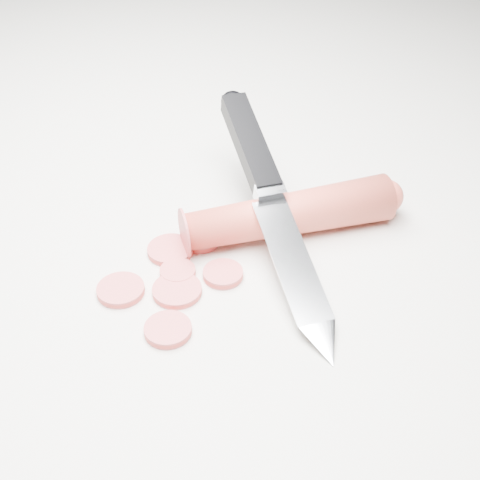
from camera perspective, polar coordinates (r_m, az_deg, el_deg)
The scene contains 10 objects.
ground at distance 0.60m, azimuth -3.83°, elevation 0.22°, with size 2.40×2.40×0.00m, color silver.
carrot at distance 0.59m, azimuth 4.18°, elevation 2.23°, with size 0.04×0.04×0.19m, color #CB3D2E.
carrot_slice_0 at distance 0.55m, azimuth -10.15°, elevation -4.22°, with size 0.04×0.04×0.01m, color #C34446.
carrot_slice_1 at distance 0.56m, azimuth -5.34°, elevation -2.74°, with size 0.03×0.03×0.01m, color #C34446.
carrot_slice_2 at distance 0.54m, azimuth -5.40°, elevation -4.30°, with size 0.04×0.04×0.01m, color #C34446.
carrot_slice_3 at distance 0.56m, azimuth -1.46°, elevation -2.92°, with size 0.03×0.03×0.01m, color #C34446.
carrot_slice_4 at distance 0.59m, azimuth -3.39°, elevation 0.08°, with size 0.03×0.03×0.01m, color #C34446.
carrot_slice_5 at distance 0.58m, azimuth -5.96°, elevation -0.86°, with size 0.04×0.04×0.01m, color #C34446.
carrot_slice_6 at distance 0.51m, azimuth -6.17°, elevation -7.61°, with size 0.04×0.04×0.01m, color #C34446.
kitchen_knife at distance 0.56m, azimuth 3.09°, elevation 2.96°, with size 0.24×0.22×0.09m, color silver, non-canonical shape.
Camera 1 is at (0.28, -0.38, 0.37)m, focal length 50.00 mm.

